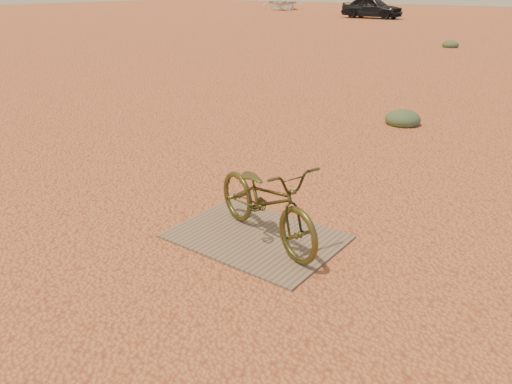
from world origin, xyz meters
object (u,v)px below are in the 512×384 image
Objects in this scene: bicycle at (266,200)px; boat_near_left at (282,3)px; car at (372,7)px; plywood_board at (256,236)px.

bicycle is 47.89m from boat_near_left.
bicycle is at bearing -86.58° from boat_near_left.
boat_near_left is (-12.81, 7.16, -0.13)m from car.
bicycle is 0.27× the size of boat_near_left.
plywood_board is at bearing 113.65° from bicycle.
boat_near_left is at bearing 61.48° from car.
car is at bearing 43.14° from bicycle.
plywood_board is 0.45m from bicycle.
car is 14.67m from boat_near_left.
boat_near_left is at bearing 123.71° from plywood_board.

